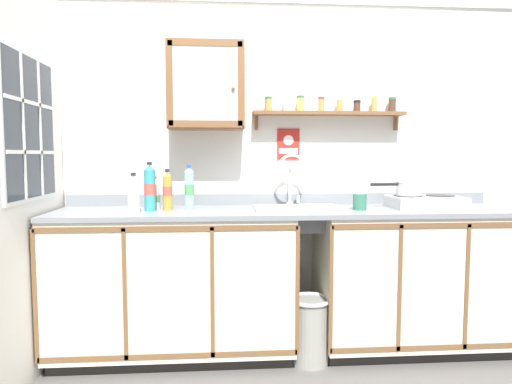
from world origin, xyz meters
name	(u,v)px	position (x,y,z in m)	size (l,w,h in m)	color
floor	(293,371)	(0.00, 0.00, 0.00)	(6.04, 6.04, 0.00)	#565451
back_wall	(281,167)	(0.00, 0.59, 1.23)	(3.64, 0.07, 2.44)	silver
lower_cabinet_run	(174,285)	(-0.74, 0.27, 0.47)	(1.55, 0.59, 0.93)	black
lower_cabinet_run_right	(413,280)	(0.86, 0.27, 0.47)	(1.30, 0.59, 0.93)	black
countertop	(287,212)	(0.00, 0.27, 0.95)	(3.00, 0.62, 0.03)	gray
backsplash	(282,199)	(0.00, 0.55, 1.00)	(3.00, 0.02, 0.08)	gray
sink	(296,211)	(0.07, 0.31, 0.95)	(0.57, 0.44, 0.50)	silver
hot_plate_stove	(425,202)	(0.94, 0.29, 1.00)	(0.47, 0.31, 0.08)	silver
saucepan	(407,188)	(0.82, 0.31, 1.10)	(0.36, 0.17, 0.10)	silver
bottle_detergent_teal_0	(150,188)	(-0.88, 0.26, 1.11)	(0.07, 0.07, 0.31)	teal
bottle_opaque_white_1	(134,195)	(-0.97, 0.18, 1.07)	(0.07, 0.07, 0.25)	white
bottle_water_clear_2	(154,195)	(-0.87, 0.38, 1.06)	(0.07, 0.07, 0.22)	silver
bottle_water_blue_3	(189,188)	(-0.64, 0.34, 1.10)	(0.06, 0.06, 0.29)	#8CB7E0
bottle_juice_amber_4	(167,191)	(-0.78, 0.30, 1.09)	(0.06, 0.06, 0.26)	gold
mug	(360,202)	(0.47, 0.22, 1.02)	(0.09, 0.12, 0.10)	#337259
wall_cabinet	(206,87)	(-0.53, 0.43, 1.77)	(0.50, 0.29, 0.57)	brown
spice_shelf	(329,111)	(0.32, 0.50, 1.63)	(1.06, 0.14, 0.23)	brown
warning_sign	(288,144)	(0.05, 0.56, 1.39)	(0.16, 0.01, 0.22)	#B2261E
window	(30,128)	(-1.51, 0.03, 1.47)	(0.03, 0.70, 0.84)	#262D38
trash_bin	(310,329)	(0.12, 0.10, 0.22)	(0.27, 0.27, 0.42)	gray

